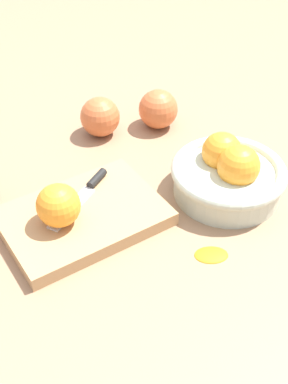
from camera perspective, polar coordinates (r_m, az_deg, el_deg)
ground_plane at (r=0.84m, az=-2.55°, el=-1.90°), size 2.40×2.40×0.00m
bowl at (r=0.86m, az=9.59°, el=2.04°), size 0.20×0.20×0.10m
cutting_board at (r=0.81m, az=-6.94°, el=-2.84°), size 0.27×0.20×0.02m
orange_on_board at (r=0.77m, az=-9.71°, el=-1.51°), size 0.07×0.07×0.07m
knife at (r=0.83m, az=-6.57°, el=0.15°), size 0.15×0.08×0.01m
apple_front_left at (r=1.00m, az=-5.02°, el=8.52°), size 0.08×0.08×0.08m
apple_front_left_2 at (r=1.02m, az=1.63°, el=9.41°), size 0.08×0.08×0.08m
citrus_peel at (r=0.77m, az=7.68°, el=-6.94°), size 0.06×0.06×0.01m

